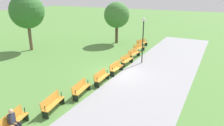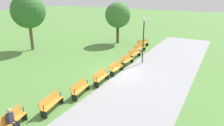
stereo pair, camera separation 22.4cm
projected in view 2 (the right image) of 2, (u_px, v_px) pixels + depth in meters
name	position (u px, v px, depth m)	size (l,w,h in m)	color
ground_plane	(117.00, 73.00, 17.60)	(120.00, 120.00, 0.00)	#54843D
path_paving	(152.00, 80.00, 16.26)	(32.64, 5.68, 0.01)	#939399
bench_0	(143.00, 43.00, 25.55)	(1.85, 0.88, 0.89)	orange
bench_1	(140.00, 48.00, 23.47)	(1.85, 0.78, 0.89)	orange
bench_2	(134.00, 53.00, 21.42)	(1.83, 0.68, 0.89)	orange
bench_3	(127.00, 60.00, 19.42)	(1.82, 0.58, 0.89)	orange
bench_4	(116.00, 67.00, 17.48)	(1.79, 0.47, 0.89)	orange
bench_5	(101.00, 77.00, 15.59)	(1.82, 0.58, 0.89)	orange
bench_6	(80.00, 88.00, 13.78)	(1.83, 0.68, 0.89)	orange
bench_7	(51.00, 103.00, 12.03)	(1.85, 0.78, 0.89)	orange
bench_8	(11.00, 121.00, 10.36)	(1.85, 0.88, 0.89)	orange
person_seated	(12.00, 119.00, 10.19)	(0.42, 0.57, 1.20)	#2D3347
tree_0	(118.00, 15.00, 26.57)	(3.18, 3.18, 5.14)	#4C3828
tree_2	(28.00, 11.00, 23.15)	(3.71, 3.71, 6.17)	brown
lamp_post	(144.00, 32.00, 19.11)	(0.32, 0.32, 4.19)	black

